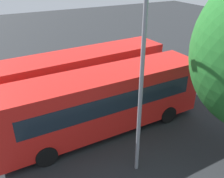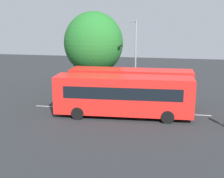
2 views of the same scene
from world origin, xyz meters
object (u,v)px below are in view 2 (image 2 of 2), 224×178
at_px(bus_center_left, 131,86).
at_px(street_lamp, 135,54).
at_px(depot_tree, 93,43).
at_px(bus_far_left, 124,95).

distance_m(bus_center_left, street_lamp, 3.96).
distance_m(bus_center_left, depot_tree, 7.63).
height_order(bus_far_left, depot_tree, depot_tree).
distance_m(street_lamp, depot_tree, 5.13).
bearing_deg(bus_far_left, bus_center_left, 84.09).
xyz_separation_m(bus_far_left, bus_center_left, (0.14, 3.44, 0.00)).
bearing_deg(bus_center_left, street_lamp, 89.75).
bearing_deg(street_lamp, depot_tree, -103.70).
height_order(bus_center_left, street_lamp, street_lamp).
relative_size(bus_center_left, depot_tree, 1.29).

